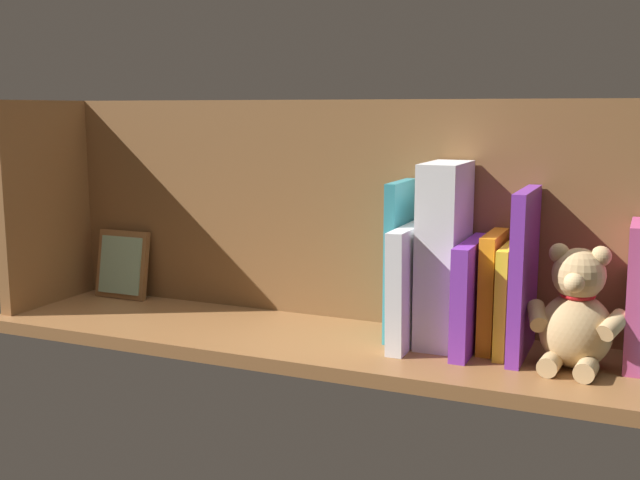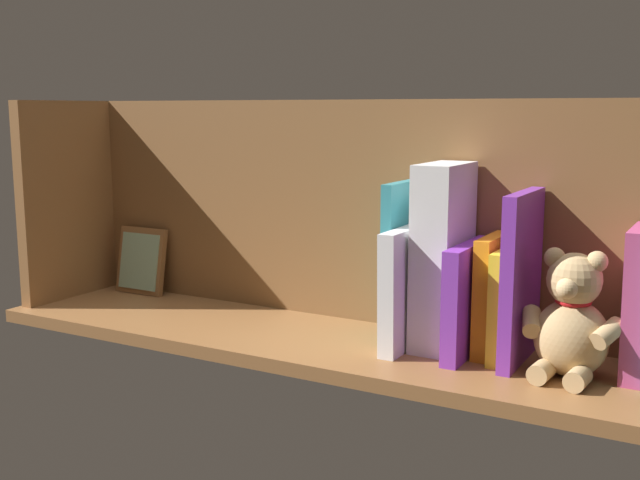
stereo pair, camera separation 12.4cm
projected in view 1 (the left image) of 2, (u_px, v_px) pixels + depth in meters
ground_plane at (320, 342)px, 126.83cm from camera, size 116.83×28.33×2.20cm
shelf_back_panel at (347, 211)px, 134.23cm from camera, size 116.83×1.50×38.07cm
shelf_side_divider at (45, 203)px, 145.50cm from camera, size 2.40×22.33×38.07cm
book_1 at (638, 295)px, 110.48cm from camera, size 3.14×12.35×20.81cm
teddy_bear at (576, 315)px, 109.41cm from camera, size 14.42×11.95×17.83cm
book_2 at (524, 273)px, 114.74cm from camera, size 1.98×15.82×24.97cm
book_3 at (508, 298)px, 117.36cm from camera, size 1.75×13.62×16.49cm
book_4 at (493, 291)px, 118.98cm from camera, size 2.30×11.94×17.94cm
book_5 at (471, 296)px, 118.06cm from camera, size 2.48×16.65×16.91cm
dictionary_thick_white at (444, 254)px, 120.45cm from camera, size 5.99×13.12×28.49cm
book_6 at (410, 285)px, 121.35cm from camera, size 2.84×17.25×18.70cm
book_7 at (400, 260)px, 124.35cm from camera, size 1.72×11.68×25.27cm
picture_frame_leaning at (122, 265)px, 151.26cm from camera, size 11.17×3.76×13.25cm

